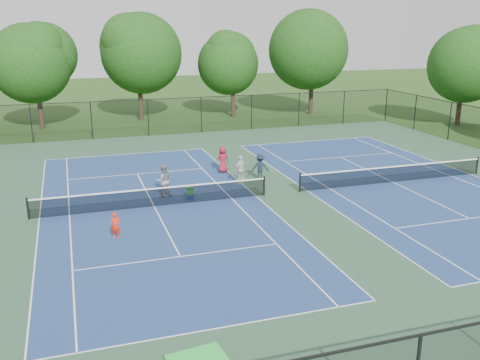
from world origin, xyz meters
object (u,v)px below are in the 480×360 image
object	(u,v)px
child_player	(116,225)
ball_hopper	(190,191)
bystander_b	(260,167)
tree_back_d	(313,46)
instructor	(163,181)
bystander_c	(223,160)
ball_crate	(190,197)
bystander_a	(241,170)
tree_back_c	(233,60)
tree_back_b	(138,50)
tree_side_e	(464,60)
tree_back_a	(35,59)

from	to	relation	value
child_player	ball_hopper	xyz separation A→B (m)	(4.22, 4.17, -0.10)
bystander_b	tree_back_d	bearing A→B (deg)	-101.33
instructor	bystander_c	xyz separation A→B (m)	(4.37, 3.71, -0.08)
tree_back_d	ball_crate	distance (m)	30.32
tree_back_d	child_player	distance (m)	36.01
tree_back_d	bystander_a	size ratio (longest dim) A/B	6.09
instructor	bystander_c	distance (m)	5.74
tree_back_c	ball_crate	world-z (taller)	tree_back_c
tree_back_b	bystander_b	world-z (taller)	tree_back_b
tree_back_c	ball_hopper	distance (m)	26.90
tree_side_e	ball_hopper	size ratio (longest dim) A/B	21.33
tree_back_d	instructor	bearing A→B (deg)	-130.48
tree_back_d	ball_hopper	bearing A→B (deg)	-127.51
tree_side_e	tree_back_c	bearing A→B (deg)	148.57
tree_back_d	tree_side_e	distance (m)	14.18
bystander_a	bystander_b	bearing A→B (deg)	172.28
tree_back_a	instructor	distance (m)	24.08
bystander_b	bystander_c	size ratio (longest dim) A/B	0.95
tree_back_c	tree_back_d	xyz separation A→B (m)	(8.00, -1.00, 1.34)
tree_back_a	bystander_c	bearing A→B (deg)	-59.37
tree_back_b	ball_crate	xyz separation A→B (m)	(-1.01, -25.46, -6.46)
tree_back_a	ball_hopper	world-z (taller)	tree_back_a
tree_back_a	bystander_a	xyz separation A→B (m)	(11.43, -21.54, -5.19)
tree_back_c	ball_hopper	xyz separation A→B (m)	(-10.01, -24.46, -4.99)
instructor	tree_back_b	bearing A→B (deg)	-103.04
child_player	bystander_c	xyz separation A→B (m)	(7.37, 8.81, 0.24)
tree_side_e	ball_crate	xyz separation A→B (m)	(-28.01, -13.46, -5.67)
tree_back_a	tree_back_c	distance (m)	18.04
tree_side_e	bystander_c	world-z (taller)	tree_side_e
tree_back_c	instructor	xyz separation A→B (m)	(-11.23, -23.53, -4.58)
ball_crate	bystander_a	bearing A→B (deg)	29.24
tree_back_b	instructor	distance (m)	25.29
tree_back_d	bystander_a	xyz separation A→B (m)	(-14.57, -21.54, -5.97)
tree_back_d	tree_side_e	bearing A→B (deg)	-45.00
tree_side_e	tree_back_b	bearing A→B (deg)	156.04
tree_back_c	bystander_c	xyz separation A→B (m)	(-6.86, -19.82, -4.66)
tree_side_e	child_player	bearing A→B (deg)	-151.31
tree_back_b	ball_crate	size ratio (longest dim) A/B	27.75
tree_back_d	bystander_a	bearing A→B (deg)	-124.08
tree_back_d	bystander_c	bearing A→B (deg)	-128.29
tree_back_a	tree_back_c	world-z (taller)	tree_back_a
instructor	tree_back_c	bearing A→B (deg)	-123.35
tree_back_b	ball_hopper	size ratio (longest dim) A/B	24.11
tree_back_a	tree_back_b	size ratio (longest dim) A/B	0.91
tree_back_d	child_player	xyz separation A→B (m)	(-22.23, -27.64, -6.24)
bystander_c	bystander_a	bearing A→B (deg)	87.31
tree_back_c	bystander_a	size ratio (longest dim) A/B	4.93
instructor	bystander_b	distance (m)	6.18
instructor	ball_crate	bearing A→B (deg)	135.04
tree_back_b	ball_crate	distance (m)	26.29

